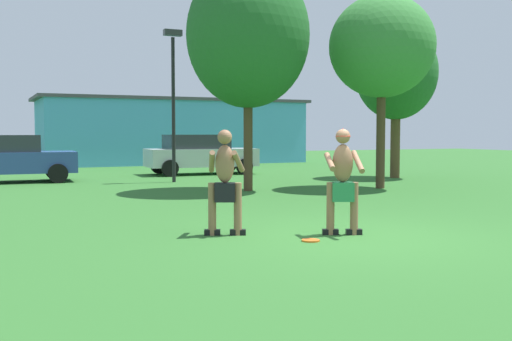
{
  "coord_description": "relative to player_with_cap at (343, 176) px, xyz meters",
  "views": [
    {
      "loc": [
        -5.4,
        -7.95,
        1.66
      ],
      "look_at": [
        -0.93,
        1.73,
        0.99
      ],
      "focal_mm": 42.24,
      "sensor_mm": 36.0,
      "label": 1
    }
  ],
  "objects": [
    {
      "name": "tree_right_field",
      "position": [
        8.57,
        9.69,
        2.87
      ],
      "size": [
        2.98,
        2.98,
        5.56
      ],
      "color": "brown",
      "rests_on": "ground_plane"
    },
    {
      "name": "car_silver_near_post",
      "position": [
        2.67,
        14.45,
        -0.13
      ],
      "size": [
        4.37,
        2.17,
        1.58
      ],
      "color": "silver",
      "rests_on": "ground_plane"
    },
    {
      "name": "player_with_cap",
      "position": [
        0.0,
        0.0,
        0.0
      ],
      "size": [
        0.72,
        0.75,
        1.73
      ],
      "color": "black",
      "rests_on": "ground_plane"
    },
    {
      "name": "tree_behind_players",
      "position": [
        1.64,
        7.44,
        3.44
      ],
      "size": [
        3.48,
        3.48,
        6.46
      ],
      "color": "#4C3823",
      "rests_on": "ground_plane"
    },
    {
      "name": "tree_left_field",
      "position": [
        5.54,
        6.48,
        3.23
      ],
      "size": [
        3.11,
        3.11,
        5.71
      ],
      "color": "#4C3823",
      "rests_on": "ground_plane"
    },
    {
      "name": "car_blue_far_end",
      "position": [
        -4.5,
        13.37,
        -0.13
      ],
      "size": [
        4.38,
        2.19,
        1.58
      ],
      "color": "#2D478C",
      "rests_on": "ground_plane"
    },
    {
      "name": "ground_plane",
      "position": [
        0.06,
        -0.26,
        -0.95
      ],
      "size": [
        80.0,
        80.0,
        0.0
      ],
      "primitive_type": "plane",
      "color": "#2D6628"
    },
    {
      "name": "lamp_post",
      "position": [
        0.6,
        11.2,
        2.2
      ],
      "size": [
        0.6,
        0.24,
        5.06
      ],
      "color": "black",
      "rests_on": "ground_plane"
    },
    {
      "name": "player_in_black",
      "position": [
        -1.74,
        0.78,
        -0.06
      ],
      "size": [
        0.77,
        0.68,
        1.71
      ],
      "color": "black",
      "rests_on": "ground_plane"
    },
    {
      "name": "frisbee",
      "position": [
        -0.76,
        -0.29,
        -0.94
      ],
      "size": [
        0.28,
        0.28,
        0.03
      ],
      "primitive_type": "cylinder",
      "color": "orange",
      "rests_on": "ground_plane"
    },
    {
      "name": "outbuilding_behind_lot",
      "position": [
        4.38,
        23.7,
        0.79
      ],
      "size": [
        14.42,
        5.31,
        3.47
      ],
      "color": "#4C9ED1",
      "rests_on": "ground_plane"
    }
  ]
}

